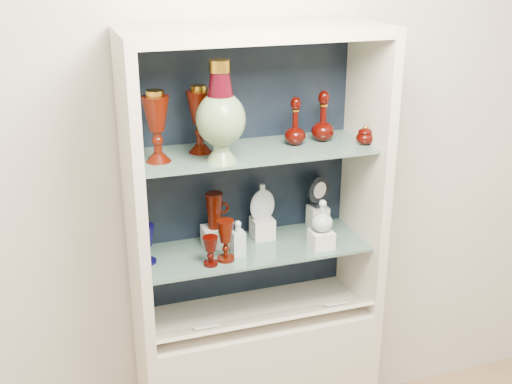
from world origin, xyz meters
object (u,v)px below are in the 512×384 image
object	(u,v)px
ruby_pitcher	(214,211)
cameo_medallion	(319,191)
pedestal_lamp_left	(157,127)
ruby_goblet_tall	(225,240)
lidded_bowl	(365,135)
flat_flask	(262,201)
cobalt_goblet	(147,244)
ruby_goblet_small	(211,251)
enamel_urn	(221,112)
clear_square_bottle	(238,238)
clear_round_decanter	(322,217)
pedestal_lamp_right	(200,119)
ruby_decanter_a	(295,118)
ruby_decanter_b	(323,115)

from	to	relation	value
ruby_pitcher	cameo_medallion	world-z (taller)	cameo_medallion
pedestal_lamp_left	ruby_goblet_tall	distance (m)	0.53
lidded_bowl	flat_flask	distance (m)	0.50
cobalt_goblet	cameo_medallion	xyz separation A→B (m)	(0.76, 0.10, 0.09)
ruby_goblet_small	ruby_goblet_tall	bearing A→B (deg)	18.17
enamel_urn	ruby_pitcher	size ratio (longest dim) A/B	2.47
pedestal_lamp_left	cobalt_goblet	distance (m)	0.48
enamel_urn	clear_square_bottle	distance (m)	0.54
ruby_pitcher	clear_round_decanter	bearing A→B (deg)	-18.84
ruby_goblet_tall	ruby_pitcher	size ratio (longest dim) A/B	1.13
pedestal_lamp_left	cobalt_goblet	world-z (taller)	pedestal_lamp_left
clear_round_decanter	cameo_medallion	distance (m)	0.20
pedestal_lamp_right	cobalt_goblet	size ratio (longest dim) A/B	1.64
ruby_decanter_a	enamel_urn	bearing A→B (deg)	-161.33
ruby_goblet_small	ruby_pitcher	xyz separation A→B (m)	(0.06, 0.17, 0.10)
ruby_decanter_a	clear_square_bottle	xyz separation A→B (m)	(-0.26, -0.06, -0.45)
cobalt_goblet	ruby_pitcher	xyz separation A→B (m)	(0.29, 0.07, 0.08)
ruby_pitcher	clear_square_bottle	size ratio (longest dim) A/B	1.01
cobalt_goblet	flat_flask	bearing A→B (deg)	8.40
ruby_goblet_tall	ruby_pitcher	xyz separation A→B (m)	(-0.01, 0.14, 0.07)
pedestal_lamp_left	ruby_goblet_small	world-z (taller)	pedestal_lamp_left
clear_round_decanter	ruby_decanter_a	bearing A→B (deg)	132.24
ruby_pitcher	flat_flask	size ratio (longest dim) A/B	0.95
clear_square_bottle	clear_round_decanter	distance (m)	0.35
lidded_bowl	clear_square_bottle	distance (m)	0.65
pedestal_lamp_left	cameo_medallion	bearing A→B (deg)	9.85
enamel_urn	clear_round_decanter	world-z (taller)	enamel_urn
lidded_bowl	clear_round_decanter	size ratio (longest dim) A/B	0.61
ruby_decanter_a	ruby_pitcher	bearing A→B (deg)	170.23
enamel_urn	lidded_bowl	xyz separation A→B (m)	(0.60, 0.03, -0.15)
ruby_goblet_small	ruby_pitcher	world-z (taller)	ruby_pitcher
ruby_goblet_small	clear_round_decanter	distance (m)	0.48
pedestal_lamp_left	cameo_medallion	distance (m)	0.81
pedestal_lamp_left	ruby_goblet_small	size ratio (longest dim) A/B	2.21
pedestal_lamp_left	pedestal_lamp_right	world-z (taller)	pedestal_lamp_left
ruby_goblet_tall	cameo_medallion	xyz separation A→B (m)	(0.47, 0.17, 0.09)
lidded_bowl	ruby_pitcher	xyz separation A→B (m)	(-0.59, 0.14, -0.30)
clear_round_decanter	cameo_medallion	size ratio (longest dim) A/B	0.91
flat_flask	cameo_medallion	distance (m)	0.27
ruby_goblet_tall	ruby_goblet_small	world-z (taller)	ruby_goblet_tall
ruby_decanter_b	ruby_goblet_tall	world-z (taller)	ruby_decanter_b
ruby_decanter_a	lidded_bowl	xyz separation A→B (m)	(0.27, -0.08, -0.07)
ruby_decanter_b	lidded_bowl	world-z (taller)	ruby_decanter_b
cobalt_goblet	pedestal_lamp_right	bearing A→B (deg)	8.98
clear_round_decanter	flat_flask	bearing A→B (deg)	142.05
ruby_decanter_b	clear_round_decanter	size ratio (longest dim) A/B	1.68
pedestal_lamp_left	ruby_pitcher	xyz separation A→B (m)	(0.23, 0.09, -0.40)
cameo_medallion	ruby_decanter_a	bearing A→B (deg)	-173.39
enamel_urn	cobalt_goblet	size ratio (longest dim) A/B	2.36
ruby_decanter_a	clear_square_bottle	size ratio (longest dim) A/B	1.46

